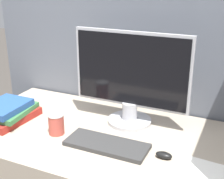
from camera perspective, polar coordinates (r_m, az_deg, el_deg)
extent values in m
cube|color=slate|center=(1.85, 3.63, 1.06)|extent=(1.82, 0.04, 1.78)
cylinder|color=#B7B7BC|center=(1.65, 3.22, -5.72)|extent=(0.23, 0.23, 0.02)
cylinder|color=#B7B7BC|center=(1.63, 3.26, -3.96)|extent=(0.08, 0.08, 0.09)
cube|color=#B7B7BC|center=(1.55, 3.51, 3.65)|extent=(0.61, 0.02, 0.38)
cube|color=black|center=(1.55, 3.38, 3.56)|extent=(0.58, 0.01, 0.36)
cube|color=#333333|center=(1.44, -0.97, -10.05)|extent=(0.38, 0.15, 0.02)
ellipsoid|color=black|center=(1.37, 9.46, -11.76)|extent=(0.07, 0.04, 0.03)
cylinder|color=#BF4C3F|center=(1.55, -10.14, -6.32)|extent=(0.08, 0.08, 0.10)
cylinder|color=white|center=(1.53, -10.27, -4.53)|extent=(0.08, 0.08, 0.01)
cube|color=maroon|center=(1.76, -18.31, -4.70)|extent=(0.23, 0.31, 0.04)
cube|color=#38723F|center=(1.75, -18.23, -3.72)|extent=(0.23, 0.28, 0.03)
cube|color=#264C8C|center=(1.73, -19.00, -3.00)|extent=(0.20, 0.25, 0.03)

